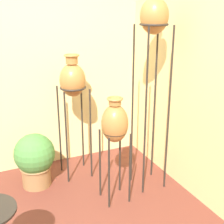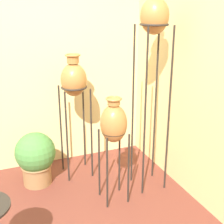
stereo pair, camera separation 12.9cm
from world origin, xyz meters
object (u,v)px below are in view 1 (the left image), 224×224
Objects in this scene: vase_stand_tall at (154,24)px; vase_stand_short at (115,125)px; vase_stand_medium at (73,82)px; potted_plant at (35,158)px.

vase_stand_short is at bearing -166.83° from vase_stand_tall.
vase_stand_tall is at bearing -39.67° from vase_stand_medium.
potted_plant is at bearing 138.72° from vase_stand_short.
vase_stand_short is at bearing -41.28° from potted_plant.
vase_stand_medium is at bearing 6.39° from potted_plant.
vase_stand_tall is 1.08m from vase_stand_medium.
vase_stand_short is 1.81× the size of potted_plant.
vase_stand_short reaches higher than potted_plant.
vase_stand_medium is 0.76m from vase_stand_short.
vase_stand_short is (0.20, -0.67, -0.30)m from vase_stand_medium.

